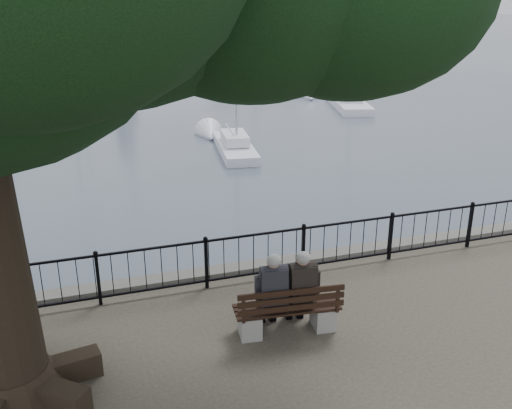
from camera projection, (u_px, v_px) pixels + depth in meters
name	position (u px, v px, depth m)	size (l,w,h in m)	color
harbor	(248.00, 290.00, 11.95)	(260.00, 260.00, 1.20)	#4F4D46
railing	(256.00, 254.00, 11.14)	(22.06, 0.06, 1.00)	black
bench	(288.00, 315.00, 9.48)	(1.82, 0.72, 0.93)	slate
person_left	(271.00, 295.00, 9.40)	(0.46, 0.76, 1.48)	black
person_right	(300.00, 292.00, 9.50)	(0.46, 0.76, 1.48)	black
lion_monument	(117.00, 38.00, 53.62)	(6.41, 6.41, 9.35)	#4F4D46
sailboat_b	(74.00, 121.00, 28.45)	(1.77, 4.86, 10.37)	white
sailboat_c	(235.00, 145.00, 24.18)	(1.97, 4.94, 8.97)	white
sailboat_d	(348.00, 102.00, 33.67)	(3.26, 6.36, 11.21)	white
sailboat_f	(128.00, 85.00, 39.69)	(2.05, 5.27, 10.90)	white
sailboat_g	(254.00, 79.00, 42.84)	(2.66, 5.31, 9.58)	white
sailboat_h	(0.00, 78.00, 42.66)	(2.03, 6.17, 13.34)	white
sailboat_i	(83.00, 96.00, 35.71)	(3.08, 4.88, 9.07)	white
sailboat_j	(123.00, 93.00, 36.43)	(3.59, 5.72, 12.14)	white
far_shore	(256.00, 9.00, 86.27)	(30.00, 8.60, 9.18)	#35322A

